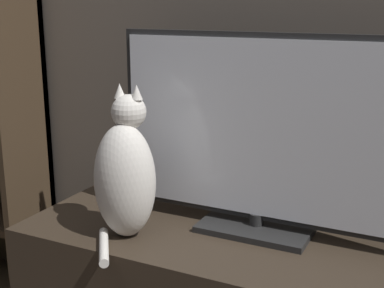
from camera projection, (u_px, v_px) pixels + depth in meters
name	position (u px, v px, depth m)	size (l,w,h in m)	color
tv	(259.00, 137.00, 1.65)	(0.94, 0.21, 0.63)	black
cat	(126.00, 175.00, 1.64)	(0.20, 0.32, 0.48)	silver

